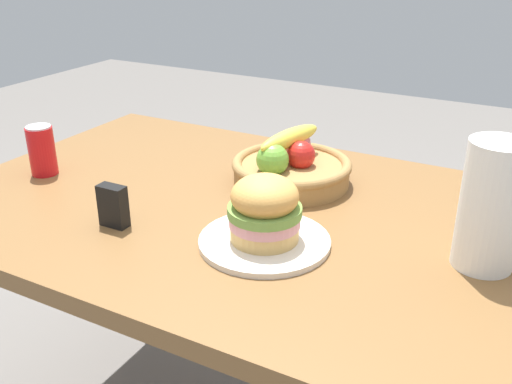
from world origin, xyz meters
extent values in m
cube|color=brown|center=(0.00, 0.00, 0.73)|extent=(1.40, 0.90, 0.04)
cylinder|color=brown|center=(-0.62, 0.37, 0.35)|extent=(0.07, 0.07, 0.71)
cylinder|color=silver|center=(0.12, -0.14, 0.76)|extent=(0.26, 0.26, 0.01)
cylinder|color=#DBAD60|center=(0.12, -0.14, 0.78)|extent=(0.13, 0.13, 0.03)
cylinder|color=pink|center=(0.12, -0.14, 0.80)|extent=(0.14, 0.14, 0.02)
cylinder|color=olive|center=(0.12, -0.14, 0.82)|extent=(0.14, 0.14, 0.02)
ellipsoid|color=#DF9F4D|center=(0.12, -0.14, 0.85)|extent=(0.13, 0.13, 0.08)
cylinder|color=red|center=(-0.54, -0.08, 0.81)|extent=(0.07, 0.07, 0.12)
cylinder|color=silver|center=(-0.54, -0.08, 0.87)|extent=(0.06, 0.06, 0.00)
cylinder|color=#9E7542|center=(0.03, 0.16, 0.78)|extent=(0.28, 0.28, 0.05)
torus|color=#9E7542|center=(0.03, 0.16, 0.80)|extent=(0.29, 0.29, 0.02)
sphere|color=red|center=(0.06, 0.17, 0.83)|extent=(0.07, 0.07, 0.07)
sphere|color=#D16066|center=(0.01, 0.23, 0.83)|extent=(0.08, 0.08, 0.08)
sphere|color=#6BAD38|center=(0.01, 0.10, 0.83)|extent=(0.08, 0.08, 0.08)
ellipsoid|color=yellow|center=(0.02, 0.18, 0.86)|extent=(0.09, 0.22, 0.05)
cylinder|color=white|center=(0.50, -0.01, 0.87)|extent=(0.11, 0.11, 0.24)
cube|color=black|center=(-0.20, -0.21, 0.80)|extent=(0.06, 0.03, 0.09)
camera|label=1|loc=(0.58, -1.02, 1.31)|focal=40.69mm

